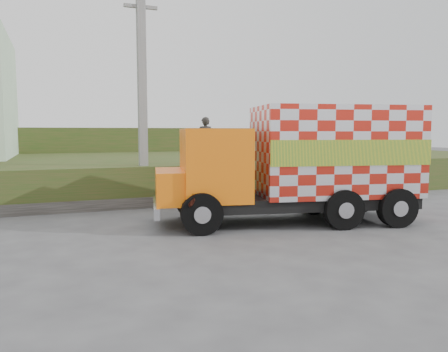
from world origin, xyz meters
name	(u,v)px	position (x,y,z in m)	size (l,w,h in m)	color
ground	(210,229)	(0.00, 0.00, 0.00)	(120.00, 120.00, 0.00)	#474749
embankment	(143,172)	(0.00, 10.00, 0.75)	(40.00, 12.00, 1.50)	#2A4C19
embankment_far	(113,149)	(0.00, 22.00, 1.50)	(40.00, 12.00, 3.00)	#2A4C19
retaining_strip	(118,204)	(-2.00, 4.20, 0.20)	(16.00, 0.50, 0.40)	#595651
utility_pole	(142,95)	(-1.00, 4.60, 4.08)	(1.20, 0.30, 8.00)	gray
cargo_truck	(301,163)	(2.90, -0.07, 1.81)	(8.19, 4.04, 3.50)	black
cow	(191,211)	(-0.57, -0.07, 0.57)	(0.62, 1.36, 1.14)	black
pedestrian	(205,140)	(1.49, 4.80, 2.42)	(0.67, 0.44, 1.83)	#312E2B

